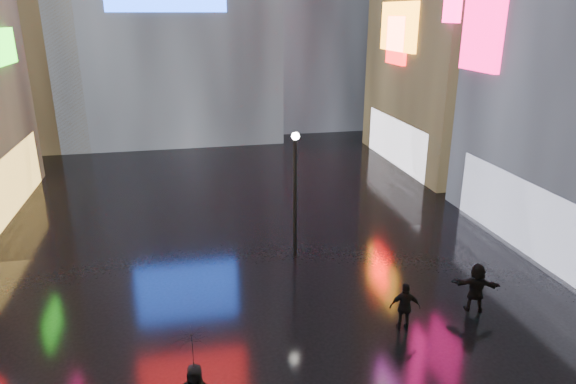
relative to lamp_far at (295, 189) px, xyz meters
name	(u,v)px	position (x,y,z in m)	size (l,w,h in m)	color
ground	(250,240)	(-1.59, 1.93, -2.94)	(140.00, 140.00, 0.00)	black
lamp_far	(295,189)	(0.00, 0.00, 0.00)	(0.30, 0.30, 5.20)	black
pedestrian_3	(405,307)	(2.22, -5.75, -2.14)	(0.95, 0.39, 1.61)	black
pedestrian_5	(476,287)	(5.00, -5.21, -2.09)	(1.58, 0.50, 1.70)	black
umbrella_2	(192,349)	(-4.35, -8.29, -0.88)	(1.04, 1.06, 0.96)	black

